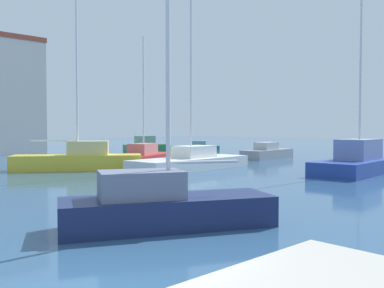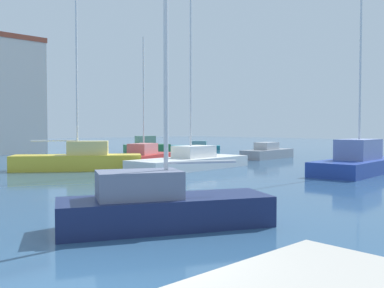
{
  "view_description": "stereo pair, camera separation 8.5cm",
  "coord_description": "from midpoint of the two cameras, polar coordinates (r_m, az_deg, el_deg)",
  "views": [
    {
      "loc": [
        -2.66,
        -4.75,
        2.62
      ],
      "look_at": [
        19.23,
        18.87,
        1.43
      ],
      "focal_mm": 39.38,
      "sensor_mm": 36.0,
      "label": 1
    },
    {
      "loc": [
        -2.6,
        -4.8,
        2.62
      ],
      "look_at": [
        19.23,
        18.87,
        1.43
      ],
      "focal_mm": 39.38,
      "sensor_mm": 36.0,
      "label": 2
    }
  ],
  "objects": [
    {
      "name": "motorboat_teal_distant_east",
      "position": [
        52.22,
        0.44,
        -0.37
      ],
      "size": [
        5.84,
        6.05,
        1.08
      ],
      "color": "#1E707A",
      "rests_on": "water"
    },
    {
      "name": "motorboat_green_center_channel",
      "position": [
        45.75,
        -6.1,
        -0.33
      ],
      "size": [
        5.14,
        2.53,
        1.82
      ],
      "color": "#28703D",
      "rests_on": "water"
    },
    {
      "name": "sailboat_yellow_outer_mooring",
      "position": [
        27.36,
        -14.95,
        -2.04
      ],
      "size": [
        7.65,
        6.01,
        11.13
      ],
      "color": "gold",
      "rests_on": "water"
    },
    {
      "name": "sailboat_red_mid_harbor",
      "position": [
        34.14,
        -6.51,
        -1.46
      ],
      "size": [
        7.87,
        5.72,
        9.96
      ],
      "color": "#B22823",
      "rests_on": "water"
    },
    {
      "name": "sailboat_white_distant_north",
      "position": [
        27.25,
        -0.02,
        -2.28
      ],
      "size": [
        9.15,
        3.69,
        12.76
      ],
      "color": "white",
      "rests_on": "water"
    },
    {
      "name": "sailboat_blue_inner_mooring",
      "position": [
        26.54,
        21.75,
        -2.16
      ],
      "size": [
        8.51,
        3.5,
        12.71
      ],
      "color": "#233D93",
      "rests_on": "water"
    },
    {
      "name": "sailboat_navy_behind_lamppost",
      "position": [
        11.22,
        -4.01,
        -8.16
      ],
      "size": [
        5.8,
        3.96,
        9.71
      ],
      "color": "#19234C",
      "rests_on": "water"
    },
    {
      "name": "motorboat_grey_far_left",
      "position": [
        37.55,
        10.25,
        -1.15
      ],
      "size": [
        6.07,
        2.67,
        1.41
      ],
      "color": "gray",
      "rests_on": "water"
    },
    {
      "name": "water",
      "position": [
        30.52,
        -7.22,
        -2.82
      ],
      "size": [
        160.0,
        160.0,
        0.0
      ],
      "primitive_type": "plane",
      "color": "#2D5175",
      "rests_on": "ground"
    }
  ]
}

